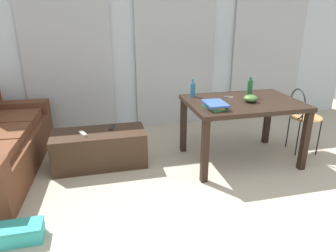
{
  "coord_description": "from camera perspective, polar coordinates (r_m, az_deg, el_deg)",
  "views": [
    {
      "loc": [
        -1.21,
        -1.56,
        1.71
      ],
      "look_at": [
        -0.4,
        1.8,
        0.41
      ],
      "focal_mm": 32.32,
      "sensor_mm": 36.0,
      "label": 1
    }
  ],
  "objects": [
    {
      "name": "scissors",
      "position": [
        3.75,
        11.24,
        5.44
      ],
      "size": [
        0.1,
        0.1,
        0.0
      ],
      "color": "#9EA0A5",
      "rests_on": "craft_table"
    },
    {
      "name": "bottle_near",
      "position": [
        3.77,
        15.16,
        6.82
      ],
      "size": [
        0.06,
        0.06,
        0.24
      ],
      "color": "#195B2D",
      "rests_on": "craft_table"
    },
    {
      "name": "curtains",
      "position": [
        4.72,
        1.42,
        13.27
      ],
      "size": [
        4.35,
        0.03,
        2.21
      ],
      "color": "#B2B7BC",
      "rests_on": "ground"
    },
    {
      "name": "craft_table",
      "position": [
        3.64,
        13.88,
        3.16
      ],
      "size": [
        1.3,
        0.89,
        0.75
      ],
      "color": "black",
      "rests_on": "ground"
    },
    {
      "name": "book_stack",
      "position": [
        3.26,
        8.86,
        3.92
      ],
      "size": [
        0.23,
        0.3,
        0.06
      ],
      "color": "#2D7F56",
      "rests_on": "craft_table"
    },
    {
      "name": "wire_chair",
      "position": [
        4.16,
        23.88,
        2.32
      ],
      "size": [
        0.39,
        0.41,
        0.84
      ],
      "color": "#B7844C",
      "rests_on": "ground"
    },
    {
      "name": "wall_back",
      "position": [
        4.78,
        1.17,
        15.91
      ],
      "size": [
        6.11,
        0.1,
        2.64
      ],
      "primitive_type": "cube",
      "color": "silver",
      "rests_on": "ground"
    },
    {
      "name": "tv_remote_secondary",
      "position": [
        3.54,
        -15.76,
        -1.39
      ],
      "size": [
        0.1,
        0.16,
        0.03
      ],
      "primitive_type": "cube",
      "rotation": [
        0.0,
        0.0,
        0.39
      ],
      "color": "#B7B7B2",
      "rests_on": "coffee_table"
    },
    {
      "name": "ground_plane",
      "position": [
        3.4,
        9.37,
        -9.87
      ],
      "size": [
        7.32,
        7.32,
        0.0
      ],
      "primitive_type": "plane",
      "color": "#B2A893"
    },
    {
      "name": "bottle_far",
      "position": [
        3.68,
        4.68,
        6.88
      ],
      "size": [
        0.06,
        0.06,
        0.22
      ],
      "color": "teal",
      "rests_on": "craft_table"
    },
    {
      "name": "tv_remote_primary",
      "position": [
        3.67,
        -10.56,
        -0.22
      ],
      "size": [
        0.08,
        0.16,
        0.02
      ],
      "primitive_type": "cube",
      "rotation": [
        0.0,
        0.0,
        -0.2
      ],
      "color": "#232326",
      "rests_on": "coffee_table"
    },
    {
      "name": "bowl",
      "position": [
        3.58,
        15.31,
        5.04
      ],
      "size": [
        0.16,
        0.16,
        0.08
      ],
      "primitive_type": "ellipsoid",
      "color": "#477033",
      "rests_on": "craft_table"
    },
    {
      "name": "coffee_table",
      "position": [
        3.66,
        -12.75,
        -4.14
      ],
      "size": [
        1.07,
        0.48,
        0.42
      ],
      "color": "#382619",
      "rests_on": "ground"
    },
    {
      "name": "shoebox",
      "position": [
        2.79,
        -25.94,
        -17.65
      ],
      "size": [
        0.33,
        0.2,
        0.14
      ],
      "color": "#33B2AD",
      "rests_on": "ground"
    }
  ]
}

